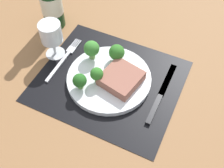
# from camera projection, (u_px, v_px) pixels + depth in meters

# --- Properties ---
(ground_plane) EXTENTS (1.40, 1.10, 0.03)m
(ground_plane) POSITION_uv_depth(u_px,v_px,m) (109.00, 84.00, 0.83)
(ground_plane) COLOR brown
(placemat) EXTENTS (0.41, 0.35, 0.00)m
(placemat) POSITION_uv_depth(u_px,v_px,m) (109.00, 81.00, 0.82)
(placemat) COLOR black
(placemat) RESTS_ON ground_plane
(plate) EXTENTS (0.25, 0.25, 0.02)m
(plate) POSITION_uv_depth(u_px,v_px,m) (109.00, 79.00, 0.81)
(plate) COLOR silver
(plate) RESTS_ON placemat
(steak) EXTENTS (0.12, 0.12, 0.03)m
(steak) POSITION_uv_depth(u_px,v_px,m) (121.00, 78.00, 0.79)
(steak) COLOR #8C5647
(steak) RESTS_ON plate
(broccoli_near_steak) EXTENTS (0.05, 0.05, 0.06)m
(broccoli_near_steak) POSITION_uv_depth(u_px,v_px,m) (92.00, 49.00, 0.82)
(broccoli_near_steak) COLOR #6B994C
(broccoli_near_steak) RESTS_ON plate
(broccoli_back_left) EXTENTS (0.04, 0.04, 0.05)m
(broccoli_back_left) POSITION_uv_depth(u_px,v_px,m) (97.00, 74.00, 0.77)
(broccoli_back_left) COLOR #5B8942
(broccoli_back_left) RESTS_ON plate
(broccoli_front_edge) EXTENTS (0.05, 0.05, 0.06)m
(broccoli_front_edge) POSITION_uv_depth(u_px,v_px,m) (117.00, 53.00, 0.82)
(broccoli_front_edge) COLOR #6B994C
(broccoli_front_edge) RESTS_ON plate
(broccoli_center) EXTENTS (0.04, 0.04, 0.05)m
(broccoli_center) POSITION_uv_depth(u_px,v_px,m) (80.00, 81.00, 0.76)
(broccoli_center) COLOR #5B8942
(broccoli_center) RESTS_ON plate
(fork) EXTENTS (0.02, 0.19, 0.01)m
(fork) POSITION_uv_depth(u_px,v_px,m) (64.00, 59.00, 0.87)
(fork) COLOR silver
(fork) RESTS_ON placemat
(knife) EXTENTS (0.02, 0.23, 0.01)m
(knife) POSITION_uv_depth(u_px,v_px,m) (160.00, 97.00, 0.78)
(knife) COLOR black
(knife) RESTS_ON placemat
(wine_bottle) EXTENTS (0.07, 0.07, 0.27)m
(wine_bottle) POSITION_uv_depth(u_px,v_px,m) (51.00, 0.00, 0.89)
(wine_bottle) COLOR #143819
(wine_bottle) RESTS_ON ground_plane
(wine_glass) EXTENTS (0.07, 0.07, 0.12)m
(wine_glass) POSITION_uv_depth(u_px,v_px,m) (51.00, 35.00, 0.82)
(wine_glass) COLOR silver
(wine_glass) RESTS_ON ground_plane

